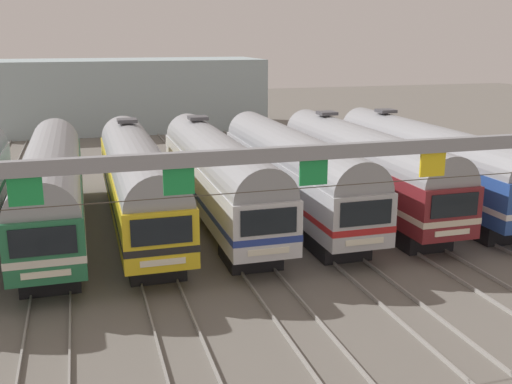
% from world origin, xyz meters
% --- Properties ---
extents(ground_plane, '(160.00, 160.00, 0.00)m').
position_xyz_m(ground_plane, '(0.00, 0.00, 0.00)').
color(ground_plane, slate).
extents(track_bed, '(26.39, 70.00, 0.15)m').
position_xyz_m(track_bed, '(0.00, 17.00, 0.07)').
color(track_bed, gray).
rests_on(track_bed, ground).
extents(commuter_train_green, '(2.88, 18.06, 4.77)m').
position_xyz_m(commuter_train_green, '(-8.29, -0.01, 2.69)').
color(commuter_train_green, '#236B42').
rests_on(commuter_train_green, ground).
extents(commuter_train_yellow, '(2.88, 18.06, 5.05)m').
position_xyz_m(commuter_train_yellow, '(-4.15, -0.00, 2.69)').
color(commuter_train_yellow, gold).
rests_on(commuter_train_yellow, ground).
extents(commuter_train_silver, '(2.88, 18.06, 5.05)m').
position_xyz_m(commuter_train_silver, '(0.00, -0.00, 2.69)').
color(commuter_train_silver, silver).
rests_on(commuter_train_silver, ground).
extents(commuter_train_stainless, '(2.88, 18.06, 4.77)m').
position_xyz_m(commuter_train_stainless, '(4.15, -0.01, 2.69)').
color(commuter_train_stainless, '#B2B5BA').
rests_on(commuter_train_stainless, ground).
extents(commuter_train_maroon, '(2.88, 18.06, 5.05)m').
position_xyz_m(commuter_train_maroon, '(8.29, -0.00, 2.69)').
color(commuter_train_maroon, maroon).
rests_on(commuter_train_maroon, ground).
extents(commuter_train_blue, '(2.88, 18.06, 5.05)m').
position_xyz_m(commuter_train_blue, '(12.44, -0.00, 2.69)').
color(commuter_train_blue, '#284C9E').
rests_on(commuter_train_blue, ground).
extents(catenary_gantry, '(30.12, 0.44, 6.97)m').
position_xyz_m(catenary_gantry, '(0.00, -13.50, 5.44)').
color(catenary_gantry, gray).
rests_on(catenary_gantry, ground).
extents(maintenance_building, '(27.55, 10.00, 7.32)m').
position_xyz_m(maintenance_building, '(-1.44, 35.33, 3.66)').
color(maintenance_building, '#9EB2B7').
rests_on(maintenance_building, ground).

